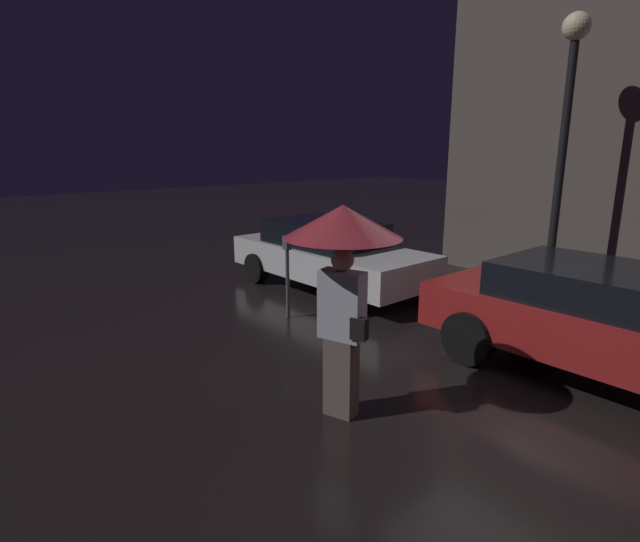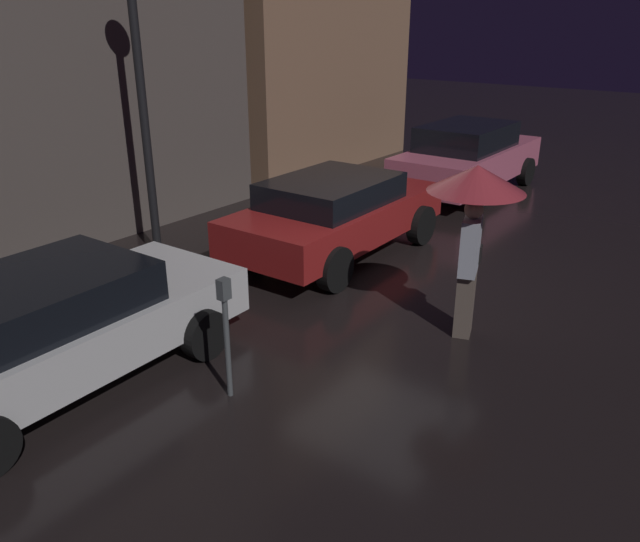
% 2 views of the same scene
% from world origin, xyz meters
% --- Properties ---
extents(ground_plane, '(60.00, 60.00, 0.00)m').
position_xyz_m(ground_plane, '(0.00, 0.00, 0.00)').
color(ground_plane, black).
extents(parked_car_white, '(4.26, 1.97, 1.31)m').
position_xyz_m(parked_car_white, '(-4.51, 1.46, 0.70)').
color(parked_car_white, silver).
rests_on(parked_car_white, ground).
extents(parked_car_red, '(4.26, 2.03, 1.35)m').
position_xyz_m(parked_car_red, '(0.62, 1.41, 0.74)').
color(parked_car_red, maroon).
rests_on(parked_car_red, ground).
extents(pedestrian_with_umbrella, '(1.16, 1.16, 2.19)m').
position_xyz_m(pedestrian_with_umbrella, '(-0.75, -1.60, 1.76)').
color(pedestrian_with_umbrella, '#66564C').
rests_on(pedestrian_with_umbrella, ground).
extents(parking_meter, '(0.12, 0.10, 1.36)m').
position_xyz_m(parking_meter, '(-3.57, -0.22, 0.84)').
color(parking_meter, '#4C5154').
rests_on(parking_meter, ground).
extents(street_lamp_near, '(0.43, 0.43, 4.79)m').
position_xyz_m(street_lamp_near, '(-1.25, 3.80, 3.35)').
color(street_lamp_near, black).
rests_on(street_lamp_near, ground).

